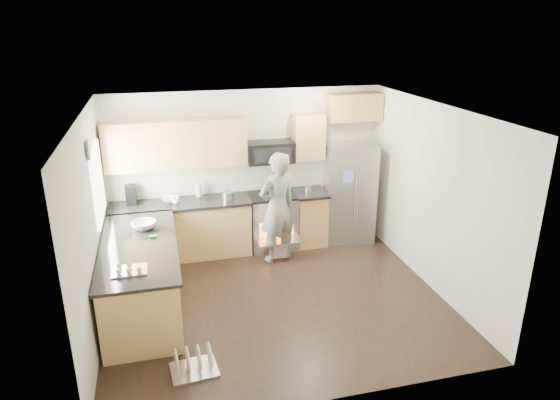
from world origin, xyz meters
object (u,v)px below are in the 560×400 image
object	(u,v)px
refrigerator	(349,192)
person	(277,208)
stove_range	(272,209)
dish_rack	(194,365)

from	to	relation	value
refrigerator	person	distance (m)	1.47
stove_range	dish_rack	world-z (taller)	stove_range
stove_range	refrigerator	bearing A→B (deg)	0.31
dish_rack	refrigerator	bearing A→B (deg)	44.89
stove_range	refrigerator	xyz separation A→B (m)	(1.36, 0.01, 0.17)
refrigerator	person	bearing A→B (deg)	-150.17
stove_range	person	size ratio (longest dim) A/B	1.01
stove_range	dish_rack	xyz separation A→B (m)	(-1.57, -2.91, -0.59)
stove_range	person	bearing A→B (deg)	-93.07
stove_range	refrigerator	world-z (taller)	stove_range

